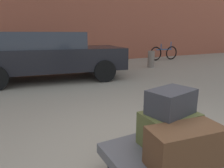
{
  "coord_description": "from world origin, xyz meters",
  "views": [
    {
      "loc": [
        -1.27,
        -1.24,
        1.37
      ],
      "look_at": [
        0.0,
        1.2,
        0.69
      ],
      "focal_mm": 32.48,
      "sensor_mm": 36.0,
      "label": 1
    }
  ],
  "objects_px": {
    "duffel_bag_brown_stacked_top": "(185,146)",
    "duffel_bag_olive_front_right": "(169,129)",
    "luggage_cart": "(171,155)",
    "bollard_kerb_near": "(124,61)",
    "parked_car": "(49,55)",
    "bicycle_leaning": "(164,53)",
    "duffel_bag_charcoal_topmost_pile": "(171,102)",
    "bollard_kerb_mid": "(151,59)"
  },
  "relations": [
    {
      "from": "duffel_bag_olive_front_right",
      "to": "bicycle_leaning",
      "type": "bearing_deg",
      "value": 50.32
    },
    {
      "from": "luggage_cart",
      "to": "parked_car",
      "type": "bearing_deg",
      "value": 91.36
    },
    {
      "from": "duffel_bag_charcoal_topmost_pile",
      "to": "duffel_bag_olive_front_right",
      "type": "bearing_deg",
      "value": 0.0
    },
    {
      "from": "duffel_bag_olive_front_right",
      "to": "duffel_bag_charcoal_topmost_pile",
      "type": "bearing_deg",
      "value": 0.0
    },
    {
      "from": "duffel_bag_brown_stacked_top",
      "to": "duffel_bag_charcoal_topmost_pile",
      "type": "height_order",
      "value": "duffel_bag_charcoal_topmost_pile"
    },
    {
      "from": "luggage_cart",
      "to": "bollard_kerb_mid",
      "type": "bearing_deg",
      "value": 53.43
    },
    {
      "from": "duffel_bag_brown_stacked_top",
      "to": "duffel_bag_charcoal_topmost_pile",
      "type": "relative_size",
      "value": 1.43
    },
    {
      "from": "parked_car",
      "to": "bollard_kerb_near",
      "type": "height_order",
      "value": "parked_car"
    },
    {
      "from": "luggage_cart",
      "to": "duffel_bag_charcoal_topmost_pile",
      "type": "bearing_deg",
      "value": 73.43
    },
    {
      "from": "duffel_bag_charcoal_topmost_pile",
      "to": "bicycle_leaning",
      "type": "xyz_separation_m",
      "value": [
        6.2,
        7.07,
        -0.4
      ]
    },
    {
      "from": "luggage_cart",
      "to": "bollard_kerb_near",
      "type": "distance_m",
      "value": 6.2
    },
    {
      "from": "duffel_bag_olive_front_right",
      "to": "parked_car",
      "type": "bearing_deg",
      "value": 93.17
    },
    {
      "from": "parked_car",
      "to": "duffel_bag_brown_stacked_top",
      "type": "bearing_deg",
      "value": -89.6
    },
    {
      "from": "duffel_bag_brown_stacked_top",
      "to": "bollard_kerb_near",
      "type": "relative_size",
      "value": 0.9
    },
    {
      "from": "bicycle_leaning",
      "to": "bollard_kerb_mid",
      "type": "height_order",
      "value": "bicycle_leaning"
    },
    {
      "from": "bollard_kerb_mid",
      "to": "duffel_bag_olive_front_right",
      "type": "bearing_deg",
      "value": -126.78
    },
    {
      "from": "bollard_kerb_near",
      "to": "duffel_bag_olive_front_right",
      "type": "bearing_deg",
      "value": -116.95
    },
    {
      "from": "bollard_kerb_mid",
      "to": "bollard_kerb_near",
      "type": "bearing_deg",
      "value": 180.0
    },
    {
      "from": "duffel_bag_brown_stacked_top",
      "to": "bollard_kerb_near",
      "type": "height_order",
      "value": "bollard_kerb_near"
    },
    {
      "from": "bicycle_leaning",
      "to": "bollard_kerb_mid",
      "type": "relative_size",
      "value": 2.59
    },
    {
      "from": "duffel_bag_brown_stacked_top",
      "to": "duffel_bag_charcoal_topmost_pile",
      "type": "bearing_deg",
      "value": 78.32
    },
    {
      "from": "luggage_cart",
      "to": "duffel_bag_charcoal_topmost_pile",
      "type": "xyz_separation_m",
      "value": [
        0.02,
        0.07,
        0.5
      ]
    },
    {
      "from": "luggage_cart",
      "to": "bollard_kerb_near",
      "type": "height_order",
      "value": "bollard_kerb_near"
    },
    {
      "from": "duffel_bag_olive_front_right",
      "to": "duffel_bag_brown_stacked_top",
      "type": "bearing_deg",
      "value": -107.94
    },
    {
      "from": "bollard_kerb_near",
      "to": "bollard_kerb_mid",
      "type": "height_order",
      "value": "same"
    },
    {
      "from": "luggage_cart",
      "to": "bicycle_leaning",
      "type": "relative_size",
      "value": 0.67
    },
    {
      "from": "bollard_kerb_near",
      "to": "bicycle_leaning",
      "type": "bearing_deg",
      "value": 25.23
    },
    {
      "from": "duffel_bag_brown_stacked_top",
      "to": "bicycle_leaning",
      "type": "height_order",
      "value": "bicycle_leaning"
    },
    {
      "from": "duffel_bag_olive_front_right",
      "to": "bollard_kerb_mid",
      "type": "distance_m",
      "value": 6.82
    },
    {
      "from": "parked_car",
      "to": "bollard_kerb_near",
      "type": "xyz_separation_m",
      "value": [
        2.92,
        0.45,
        -0.42
      ]
    },
    {
      "from": "duffel_bag_charcoal_topmost_pile",
      "to": "bicycle_leaning",
      "type": "height_order",
      "value": "bicycle_leaning"
    },
    {
      "from": "parked_car",
      "to": "bicycle_leaning",
      "type": "relative_size",
      "value": 2.56
    },
    {
      "from": "duffel_bag_charcoal_topmost_pile",
      "to": "parked_car",
      "type": "relative_size",
      "value": 0.09
    },
    {
      "from": "bicycle_leaning",
      "to": "bollard_kerb_mid",
      "type": "distance_m",
      "value": 2.66
    },
    {
      "from": "duffel_bag_olive_front_right",
      "to": "bollard_kerb_near",
      "type": "xyz_separation_m",
      "value": [
        2.78,
        5.46,
        -0.16
      ]
    },
    {
      "from": "duffel_bag_olive_front_right",
      "to": "parked_car",
      "type": "relative_size",
      "value": 0.12
    },
    {
      "from": "duffel_bag_brown_stacked_top",
      "to": "duffel_bag_olive_front_right",
      "type": "bearing_deg",
      "value": 78.32
    },
    {
      "from": "duffel_bag_charcoal_topmost_pile",
      "to": "parked_car",
      "type": "height_order",
      "value": "parked_car"
    },
    {
      "from": "duffel_bag_charcoal_topmost_pile",
      "to": "parked_car",
      "type": "bearing_deg",
      "value": 80.22
    },
    {
      "from": "luggage_cart",
      "to": "bicycle_leaning",
      "type": "height_order",
      "value": "bicycle_leaning"
    },
    {
      "from": "luggage_cart",
      "to": "duffel_bag_olive_front_right",
      "type": "bearing_deg",
      "value": 73.43
    },
    {
      "from": "duffel_bag_charcoal_topmost_pile",
      "to": "bicycle_leaning",
      "type": "bearing_deg",
      "value": 37.38
    }
  ]
}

